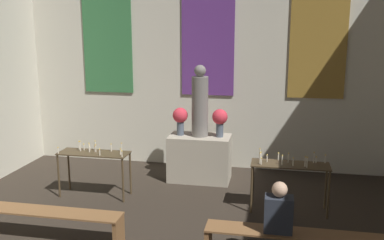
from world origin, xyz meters
name	(u,v)px	position (x,y,z in m)	size (l,w,h in m)	color
wall_back	(208,51)	(0.00, 10.86, 2.52)	(8.21, 0.16, 4.98)	beige
altar	(200,158)	(0.00, 9.87, 0.46)	(1.21, 0.68, 0.91)	#ADA38E
statue	(200,104)	(0.00, 9.87, 1.56)	(0.32, 0.32, 1.40)	slate
flower_vase_left	(180,117)	(-0.39, 9.87, 1.27)	(0.30, 0.30, 0.55)	#4C5666
flower_vase_right	(220,119)	(0.39, 9.87, 1.27)	(0.30, 0.30, 0.55)	#4C5666
candle_rack_left	(94,158)	(-1.72, 8.68, 0.71)	(1.27, 0.45, 1.01)	#473823
candle_rack_right	(290,170)	(1.72, 8.68, 0.71)	(1.27, 0.45, 1.01)	#473823
pew_back_left	(38,217)	(-1.85, 6.99, 0.34)	(2.49, 0.36, 0.44)	brown
person_seated	(279,210)	(1.54, 6.99, 0.73)	(0.36, 0.24, 0.67)	#282D38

